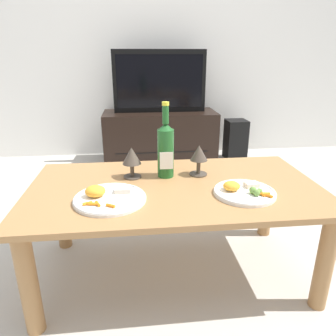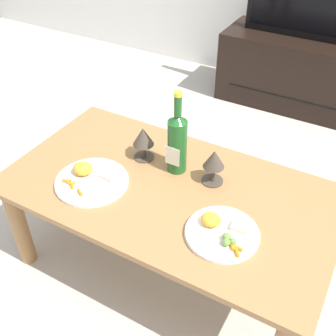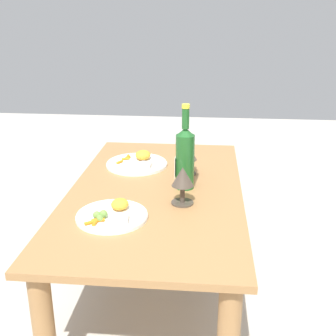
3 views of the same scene
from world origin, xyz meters
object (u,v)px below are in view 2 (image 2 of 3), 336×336
goblet_right (214,161)px  dinner_plate_right (222,232)px  tv_stand (300,72)px  wine_bottle (177,141)px  dinner_plate_left (91,179)px  dining_table (169,202)px  goblet_left (143,138)px

goblet_right → dinner_plate_right: 0.29m
tv_stand → wine_bottle: (-0.11, -1.61, 0.36)m
wine_bottle → dinner_plate_left: bearing=-137.0°
wine_bottle → goblet_right: bearing=0.2°
dinner_plate_right → goblet_right: bearing=121.1°
tv_stand → dinner_plate_left: (-0.36, -1.84, 0.23)m
tv_stand → wine_bottle: size_ratio=3.07×
dinner_plate_right → dining_table: bearing=156.0°
dining_table → goblet_right: size_ratio=8.70×
dinner_plate_left → tv_stand: bearing=78.9°
wine_bottle → goblet_right: size_ratio=2.38×
dinner_plate_left → goblet_left: bearing=68.0°
dinner_plate_right → tv_stand: bearing=96.0°
goblet_left → dinner_plate_right: goblet_left is taller
dining_table → dinner_plate_right: size_ratio=5.02×
dinner_plate_right → dinner_plate_left: bearing=179.8°
dinner_plate_right → goblet_left: bearing=152.5°
wine_bottle → dinner_plate_left: wine_bottle is taller
wine_bottle → dinner_plate_left: (-0.25, -0.24, -0.13)m
goblet_left → goblet_right: size_ratio=0.99×
tv_stand → wine_bottle: bearing=-93.9°
goblet_left → dining_table: bearing=-32.2°
dining_table → tv_stand: size_ratio=1.19×
goblet_left → dinner_plate_left: (-0.10, -0.24, -0.09)m
goblet_left → dinner_plate_right: size_ratio=0.57×
tv_stand → dinner_plate_right: 1.87m
dining_table → tv_stand: tv_stand is taller
tv_stand → dinner_plate_right: bearing=-84.0°
wine_bottle → dining_table: bearing=-76.2°
tv_stand → goblet_left: 1.66m
goblet_left → dinner_plate_right: 0.53m
tv_stand → goblet_right: goblet_right is taller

